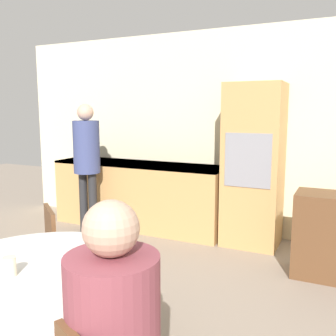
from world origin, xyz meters
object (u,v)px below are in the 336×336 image
at_px(oven_unit, 253,165).
at_px(person_standing, 87,154).
at_px(bowl_near, 55,255).
at_px(dining_table, 40,309).
at_px(cup, 10,267).
at_px(chair_far_left, 38,259).

bearing_deg(oven_unit, person_standing, -165.67).
height_order(oven_unit, bowl_near, oven_unit).
xyz_separation_m(dining_table, cup, (-0.06, -0.12, 0.27)).
distance_m(oven_unit, cup, 3.14).
bearing_deg(dining_table, chair_far_left, 135.40).
bearing_deg(cup, oven_unit, 80.82).
bearing_deg(dining_table, cup, -116.38).
relative_size(oven_unit, dining_table, 1.58).
bearing_deg(bowl_near, oven_unit, 80.98).
bearing_deg(chair_far_left, cup, -13.82).
height_order(dining_table, chair_far_left, chair_far_left).
height_order(chair_far_left, bowl_near, chair_far_left).
distance_m(cup, bowl_near, 0.27).
xyz_separation_m(oven_unit, bowl_near, (-0.45, -2.83, -0.15)).
xyz_separation_m(chair_far_left, person_standing, (-0.96, 1.85, 0.54)).
bearing_deg(chair_far_left, person_standing, 156.21).
xyz_separation_m(cup, bowl_near, (0.05, 0.26, -0.03)).
relative_size(chair_far_left, bowl_near, 5.68).
height_order(dining_table, bowl_near, bowl_near).
xyz_separation_m(dining_table, person_standing, (-1.57, 2.46, 0.48)).
bearing_deg(person_standing, bowl_near, -56.03).
xyz_separation_m(oven_unit, dining_table, (-0.44, -2.97, -0.40)).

